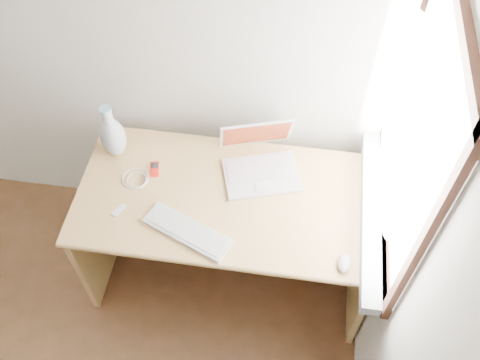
# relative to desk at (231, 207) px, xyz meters

# --- Properties ---
(back_wall) EXTENTS (3.50, 0.04, 2.60)m
(back_wall) POSITION_rel_desk_xyz_m (-1.03, 0.35, 0.77)
(back_wall) COLOR white
(back_wall) RESTS_ON floor
(window) EXTENTS (0.11, 0.99, 1.10)m
(window) POSITION_rel_desk_xyz_m (0.69, -0.10, 0.75)
(window) COLOR white
(window) RESTS_ON right_wall
(desk) EXTENTS (1.40, 0.70, 0.74)m
(desk) POSITION_rel_desk_xyz_m (0.00, 0.00, 0.00)
(desk) COLOR #D7B469
(desk) RESTS_ON floor
(laptop) EXTENTS (0.40, 0.38, 0.24)m
(laptop) POSITION_rel_desk_xyz_m (0.14, 0.10, 0.27)
(laptop) COLOR white
(laptop) RESTS_ON desk
(external_keyboard) EXTENTS (0.42, 0.27, 0.02)m
(external_keyboard) POSITION_rel_desk_xyz_m (-0.14, -0.30, 0.22)
(external_keyboard) COLOR white
(external_keyboard) RESTS_ON desk
(mouse) EXTENTS (0.06, 0.10, 0.03)m
(mouse) POSITION_rel_desk_xyz_m (0.55, -0.36, 0.23)
(mouse) COLOR white
(mouse) RESTS_ON desk
(ipod) EXTENTS (0.06, 0.10, 0.01)m
(ipod) POSITION_rel_desk_xyz_m (-0.37, 0.02, 0.22)
(ipod) COLOR red
(ipod) RESTS_ON desk
(cable_coil) EXTENTS (0.17, 0.17, 0.01)m
(cable_coil) POSITION_rel_desk_xyz_m (-0.45, -0.05, 0.22)
(cable_coil) COLOR white
(cable_coil) RESTS_ON desk
(remote) EXTENTS (0.06, 0.08, 0.01)m
(remote) POSITION_rel_desk_xyz_m (-0.48, -0.23, 0.22)
(remote) COLOR white
(remote) RESTS_ON desk
(vase) EXTENTS (0.12, 0.12, 0.31)m
(vase) POSITION_rel_desk_xyz_m (-0.58, 0.10, 0.34)
(vase) COLOR silver
(vase) RESTS_ON desk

